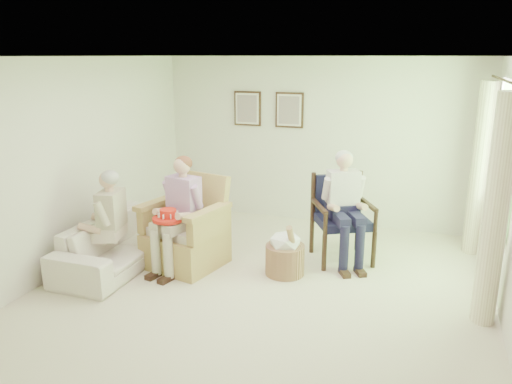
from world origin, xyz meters
TOP-DOWN VIEW (x-y plane):
  - floor at (0.00, 0.00)m, footprint 5.50×5.50m
  - back_wall at (0.00, 2.75)m, footprint 5.00×0.04m
  - front_wall at (0.00, -2.75)m, footprint 5.00×0.04m
  - left_wall at (-2.50, 0.00)m, footprint 0.04×5.50m
  - ceiling at (0.00, 0.00)m, footprint 5.00×5.50m
  - window at (2.46, 1.20)m, footprint 0.13×2.50m
  - curtain_left at (2.33, 0.22)m, footprint 0.34×0.34m
  - curtain_right at (2.33, 2.18)m, footprint 0.34×0.34m
  - framed_print_left at (-1.15, 2.71)m, footprint 0.45×0.05m
  - framed_print_right at (-0.45, 2.71)m, footprint 0.45×0.05m
  - wicker_armchair at (-1.16, 0.48)m, footprint 0.90×0.89m
  - wood_armchair at (0.69, 1.37)m, footprint 0.71×0.66m
  - sofa at (-1.95, 0.24)m, footprint 2.06×0.81m
  - person_wicker at (-1.16, 0.33)m, footprint 0.40×0.62m
  - person_dark at (0.69, 1.19)m, footprint 0.40×0.63m
  - person_sofa at (-1.95, -0.07)m, footprint 0.42×0.62m
  - red_hat at (-1.21, 0.13)m, footprint 0.38×0.38m
  - hatbox at (0.12, 0.60)m, footprint 0.64×0.64m

SIDE VIEW (x-z plane):
  - floor at x=0.00m, z-range 0.00..0.00m
  - hatbox at x=0.12m, z-range -0.08..0.63m
  - sofa at x=-1.95m, z-range 0.00..0.60m
  - wicker_armchair at x=-1.16m, z-range -0.21..0.94m
  - wood_armchair at x=0.69m, z-range 0.05..1.14m
  - person_sofa at x=-1.95m, z-range 0.09..1.35m
  - red_hat at x=-1.21m, z-range 0.67..0.81m
  - person_wicker at x=-1.16m, z-range 0.13..1.53m
  - person_dark at x=0.69m, z-range 0.14..1.57m
  - curtain_left at x=2.33m, z-range 0.00..2.30m
  - curtain_right at x=2.33m, z-range 0.00..2.30m
  - back_wall at x=0.00m, z-range 0.00..2.60m
  - front_wall at x=0.00m, z-range 0.00..2.60m
  - left_wall at x=-2.50m, z-range 0.00..2.60m
  - window at x=2.46m, z-range 0.77..2.40m
  - framed_print_left at x=-1.15m, z-range 1.51..2.06m
  - framed_print_right at x=-0.45m, z-range 1.51..2.06m
  - ceiling at x=0.00m, z-range 2.59..2.61m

